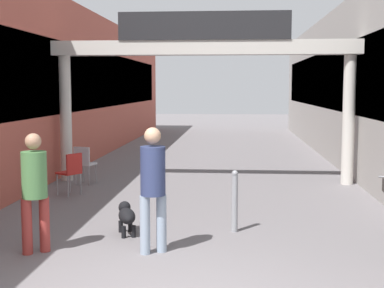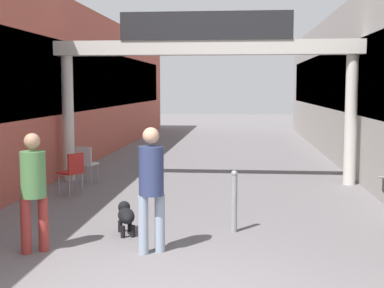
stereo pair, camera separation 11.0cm
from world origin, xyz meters
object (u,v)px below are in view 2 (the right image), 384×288
at_px(pedestrian_companion, 33,185).
at_px(bollard_post_metal, 234,201).
at_px(dog_on_leash, 126,215).
at_px(cafe_chair_aluminium_farther, 86,161).
at_px(cafe_chair_red_nearer, 73,170).
at_px(pedestrian_with_dog, 151,181).

distance_m(pedestrian_companion, bollard_post_metal, 3.03).
height_order(dog_on_leash, cafe_chair_aluminium_farther, cafe_chair_aluminium_farther).
bearing_deg(dog_on_leash, bollard_post_metal, 8.90).
bearing_deg(bollard_post_metal, pedestrian_companion, -154.42).
relative_size(pedestrian_companion, cafe_chair_red_nearer, 1.85).
distance_m(pedestrian_companion, cafe_chair_red_nearer, 3.96).
bearing_deg(pedestrian_with_dog, cafe_chair_red_nearer, 121.64).
bearing_deg(pedestrian_companion, cafe_chair_red_nearer, 100.35).
height_order(dog_on_leash, cafe_chair_red_nearer, cafe_chair_red_nearer).
bearing_deg(pedestrian_with_dog, dog_on_leash, 121.56).
relative_size(pedestrian_companion, dog_on_leash, 2.45).
height_order(pedestrian_with_dog, cafe_chair_red_nearer, pedestrian_with_dog).
xyz_separation_m(pedestrian_with_dog, cafe_chair_aluminium_farther, (-2.40, 5.01, -0.45)).
bearing_deg(pedestrian_companion, bollard_post_metal, 25.58).
distance_m(bollard_post_metal, cafe_chair_aluminium_farther, 5.20).
distance_m(bollard_post_metal, cafe_chair_red_nearer, 4.28).
bearing_deg(cafe_chair_aluminium_farther, pedestrian_with_dog, -64.42).
xyz_separation_m(dog_on_leash, cafe_chair_red_nearer, (-1.75, 2.84, 0.25)).
bearing_deg(dog_on_leash, cafe_chair_aluminium_farther, 114.17).
relative_size(pedestrian_companion, bollard_post_metal, 1.69).
relative_size(pedestrian_with_dog, dog_on_leash, 2.57).
xyz_separation_m(pedestrian_with_dog, bollard_post_metal, (1.11, 1.17, -0.49)).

